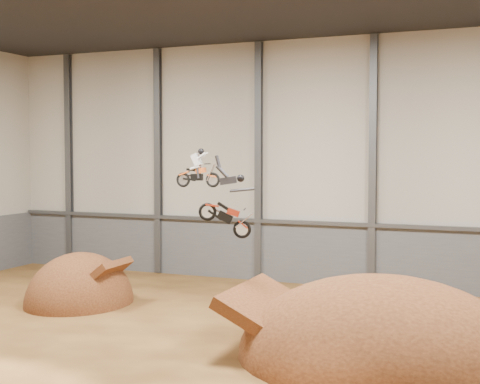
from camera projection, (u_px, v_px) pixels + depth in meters
name	position (u px, v px, depth m)	size (l,w,h in m)	color
floor	(203.00, 358.00, 24.45)	(40.00, 40.00, 0.00)	#513115
back_wall	(315.00, 162.00, 37.94)	(40.00, 0.10, 14.00)	#B6AFA1
lower_band_back	(314.00, 254.00, 38.15)	(39.80, 0.18, 3.50)	#57595F
steel_rail	(313.00, 223.00, 37.91)	(39.80, 0.35, 0.20)	#47494F
steel_column_0	(69.00, 161.00, 43.97)	(0.40, 0.36, 13.90)	#47494F
steel_column_1	(158.00, 161.00, 41.48)	(0.40, 0.36, 13.90)	#47494F
steel_column_2	(259.00, 162.00, 39.00)	(0.40, 0.36, 13.90)	#47494F
steel_column_3	(373.00, 162.00, 36.51)	(0.40, 0.36, 13.90)	#47494F
takeoff_ramp	(80.00, 303.00, 33.37)	(5.10, 5.89, 5.10)	#412010
landing_ramp	(381.00, 360.00, 24.19)	(10.61, 9.38, 6.12)	#412010
fmx_rider_a	(198.00, 166.00, 31.74)	(2.21, 0.84, 2.00)	orange
fmx_rider_b	(221.00, 196.00, 26.52)	(2.99, 0.85, 2.56)	#B92F15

